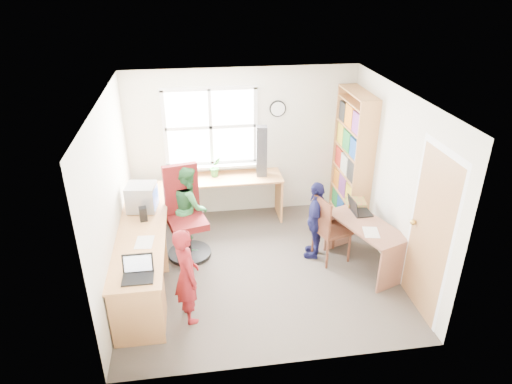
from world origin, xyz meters
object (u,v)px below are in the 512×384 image
potted_plant (215,167)px  laptop_left (138,272)px  wooden_chair (328,227)px  laptop_right (358,209)px  l_desk (158,260)px  swivel_chair (186,218)px  right_desk (365,236)px  person_red (187,276)px  person_navy (316,220)px  person_green (189,206)px  crt_monitor (142,197)px  cd_tower (262,151)px  bookshelf (352,161)px

potted_plant → laptop_left: bearing=-112.0°
wooden_chair → laptop_right: size_ratio=2.85×
l_desk → swivel_chair: size_ratio=2.24×
right_desk → potted_plant: potted_plant is taller
right_desk → swivel_chair: size_ratio=0.96×
person_red → right_desk: bearing=-89.2°
laptop_left → laptop_right: (2.88, 1.17, -0.09)m
person_red → person_navy: size_ratio=1.04×
swivel_chair → person_red: bearing=-103.7°
laptop_right → person_green: size_ratio=0.27×
person_green → person_navy: 1.82m
laptop_left → person_navy: 2.60m
crt_monitor → cd_tower: (1.78, 0.90, 0.21)m
swivel_chair → person_red: swivel_chair is taller
wooden_chair → laptop_right: wooden_chair is taller
laptop_left → person_navy: (2.30, 1.19, -0.23)m
l_desk → person_navy: (2.15, 0.50, 0.12)m
swivel_chair → cd_tower: size_ratio=1.62×
person_navy → swivel_chair: bearing=-79.2°
l_desk → person_green: size_ratio=2.28×
bookshelf → wooden_chair: 1.39m
potted_plant → person_green: bearing=-120.5°
wooden_chair → potted_plant: bearing=117.5°
person_red → person_green: (0.05, 1.58, 0.05)m
wooden_chair → laptop_left: wooden_chair is taller
right_desk → cd_tower: size_ratio=1.55×
person_navy → person_green: bearing=-85.6°
swivel_chair → person_red: (0.00, -1.38, 0.03)m
crt_monitor → laptop_left: 1.51m
swivel_chair → cd_tower: cd_tower is taller
wooden_chair → laptop_left: size_ratio=2.97×
person_green → person_red: bearing=168.4°
bookshelf → person_navy: bearing=-129.9°
laptop_right → l_desk: bearing=97.6°
crt_monitor → person_navy: person_navy is taller
potted_plant → person_green: (-0.44, -0.75, -0.26)m
swivel_chair → wooden_chair: swivel_chair is taller
swivel_chair → person_navy: size_ratio=1.15×
right_desk → laptop_left: (-2.89, -0.84, 0.32)m
person_green → person_navy: (1.74, -0.53, -0.07)m
l_desk → person_green: 1.12m
crt_monitor → laptop_right: 2.96m
bookshelf → potted_plant: bearing=171.8°
crt_monitor → person_navy: size_ratio=0.37×
bookshelf → potted_plant: (-2.11, 0.30, -0.09)m
right_desk → person_green: bearing=138.7°
right_desk → wooden_chair: (-0.46, 0.21, 0.05)m
bookshelf → swivel_chair: 2.72m
l_desk → potted_plant: size_ratio=9.16×
swivel_chair → crt_monitor: swivel_chair is taller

